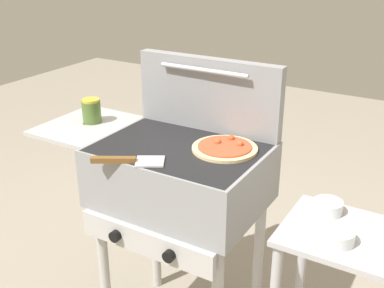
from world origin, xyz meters
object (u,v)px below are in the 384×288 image
Objects in this scene: prep_table at (342,284)px; topping_bowl_middle at (328,207)px; grill at (178,179)px; topping_bowl_near at (337,237)px; pizza_pepperoni at (225,148)px; spatula at (128,160)px; sauce_jar at (92,111)px.

prep_table is 0.27m from topping_bowl_middle.
grill is 0.65m from topping_bowl_near.
pizza_pepperoni reaches higher than topping_bowl_near.
grill is 3.88× the size of pizza_pepperoni.
grill is 0.71m from prep_table.
spatula reaches higher than topping_bowl_middle.
sauce_jar is 0.99× the size of topping_bowl_middle.
pizza_pepperoni is 2.24× the size of topping_bowl_near.
spatula is 0.73m from topping_bowl_middle.
sauce_jar is at bearing 174.81° from topping_bowl_near.
pizza_pepperoni is 0.52m from topping_bowl_near.
sauce_jar is 1.21m from prep_table.
spatula is at bearing -107.66° from grill.
sauce_jar is 0.46m from spatula.
grill reaches higher than topping_bowl_middle.
pizza_pepperoni is 0.63m from prep_table.
prep_table is (0.50, -0.06, -0.39)m from pizza_pepperoni.
topping_bowl_middle is (0.64, 0.31, -0.16)m from spatula.
sauce_jar is at bearing 178.54° from prep_table.
sauce_jar reaches higher than topping_bowl_middle.
grill is 1.32× the size of prep_table.
prep_table is 6.60× the size of topping_bowl_near.
grill is 8.70× the size of topping_bowl_near.
spatula reaches higher than topping_bowl_near.
pizza_pepperoni reaches higher than topping_bowl_middle.
spatula is (-0.24, -0.27, -0.00)m from pizza_pepperoni.
pizza_pepperoni is at bearing 173.67° from prep_table.
topping_bowl_near is (0.65, -0.07, -0.01)m from grill.
pizza_pepperoni is at bearing 2.41° from sauce_jar.
sauce_jar reaches higher than topping_bowl_near.
grill is 0.50m from sauce_jar.
prep_table is at bearing 70.98° from topping_bowl_near.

